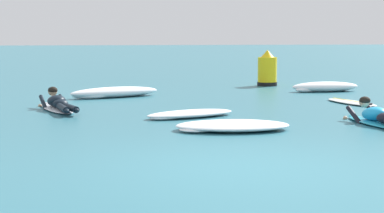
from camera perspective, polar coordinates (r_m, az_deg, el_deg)
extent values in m
plane|color=#2D6B7A|center=(18.64, -1.55, 1.05)|extent=(120.00, 120.00, 0.00)
ellipsoid|color=#2DB2D1|center=(13.15, 15.36, -1.34)|extent=(0.72, 2.00, 0.07)
ellipsoid|color=#2DB2D1|center=(13.96, 13.54, -0.79)|extent=(0.20, 0.22, 0.06)
ellipsoid|color=#1E9EDB|center=(13.17, 15.28, -0.60)|extent=(0.48, 0.75, 0.35)
cylinder|color=black|center=(13.42, 13.65, -0.76)|extent=(0.16, 0.60, 0.34)
sphere|color=tan|center=(13.78, 12.91, -0.98)|extent=(0.09, 0.09, 0.09)
cylinder|color=black|center=(13.61, 15.34, -0.71)|extent=(0.16, 0.60, 0.34)
sphere|color=tan|center=(13.94, 14.61, -0.94)|extent=(0.09, 0.09, 0.09)
sphere|color=tan|center=(13.51, 14.46, 0.38)|extent=(0.21, 0.21, 0.21)
ellipsoid|color=black|center=(13.49, 14.51, 0.50)|extent=(0.24, 0.22, 0.16)
ellipsoid|color=silver|center=(15.27, -11.40, -0.16)|extent=(1.14, 2.17, 0.07)
ellipsoid|color=silver|center=(16.24, -12.19, 0.25)|extent=(0.24, 0.25, 0.06)
ellipsoid|color=black|center=(15.30, -11.46, 0.47)|extent=(0.57, 0.74, 0.34)
ellipsoid|color=black|center=(14.93, -11.13, 0.22)|extent=(0.41, 0.37, 0.20)
cylinder|color=black|center=(14.38, -10.94, -0.14)|extent=(0.33, 0.83, 0.14)
ellipsoid|color=black|center=(13.98, -10.65, -0.32)|extent=(0.16, 0.24, 0.08)
cylinder|color=black|center=(14.41, -10.32, -0.11)|extent=(0.42, 0.81, 0.14)
ellipsoid|color=black|center=(14.03, -9.83, -0.28)|extent=(0.16, 0.24, 0.08)
cylinder|color=black|center=(15.61, -12.53, 0.27)|extent=(0.27, 0.61, 0.35)
sphere|color=tan|center=(16.00, -12.81, 0.05)|extent=(0.09, 0.09, 0.09)
cylinder|color=black|center=(15.68, -10.94, 0.33)|extent=(0.27, 0.61, 0.35)
sphere|color=tan|center=(16.06, -11.24, 0.11)|extent=(0.09, 0.09, 0.09)
sphere|color=tan|center=(15.65, -11.78, 1.27)|extent=(0.21, 0.21, 0.21)
ellipsoid|color=black|center=(15.63, -11.77, 1.37)|extent=(0.27, 0.26, 0.16)
ellipsoid|color=white|center=(16.71, 13.42, 0.36)|extent=(1.00, 1.93, 0.07)
cube|color=yellow|center=(16.71, 13.43, 0.48)|extent=(0.44, 1.53, 0.01)
cone|color=black|center=(16.11, 14.95, -0.02)|extent=(0.12, 0.12, 0.16)
ellipsoid|color=white|center=(19.79, 11.28, 1.67)|extent=(2.08, 0.87, 0.29)
ellipsoid|color=white|center=(20.10, 12.47, 1.59)|extent=(0.75, 0.39, 0.20)
ellipsoid|color=white|center=(19.50, 9.72, 1.44)|extent=(0.80, 0.58, 0.16)
ellipsoid|color=white|center=(17.92, -6.59, 1.23)|extent=(2.54, 1.59, 0.28)
ellipsoid|color=white|center=(18.27, -4.92, 1.22)|extent=(0.93, 0.45, 0.19)
ellipsoid|color=white|center=(17.58, -8.72, 0.89)|extent=(0.91, 0.37, 0.15)
ellipsoid|color=white|center=(11.97, 3.49, -1.62)|extent=(2.08, 1.19, 0.17)
ellipsoid|color=white|center=(12.22, 5.75, -1.60)|extent=(0.86, 0.73, 0.12)
ellipsoid|color=white|center=(11.80, 0.61, -1.92)|extent=(0.88, 0.77, 0.09)
ellipsoid|color=white|center=(13.73, -0.13, -0.61)|extent=(2.07, 1.39, 0.15)
ellipsoid|color=white|center=(14.07, 1.40, -0.53)|extent=(0.72, 0.37, 0.10)
ellipsoid|color=white|center=(13.40, -2.18, -0.94)|extent=(0.78, 0.54, 0.08)
cylinder|color=yellow|center=(21.57, 6.42, 2.98)|extent=(0.61, 0.61, 0.91)
cone|color=yellow|center=(21.54, 6.44, 4.51)|extent=(0.42, 0.42, 0.24)
cylinder|color=black|center=(21.60, 6.41, 1.93)|extent=(0.64, 0.64, 0.12)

